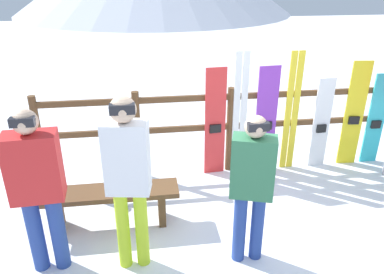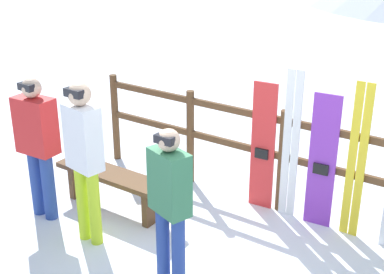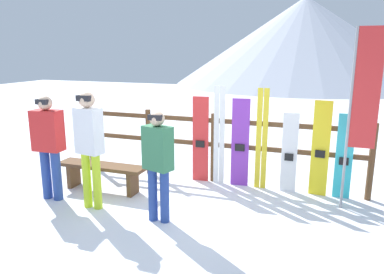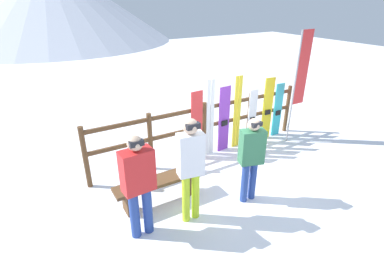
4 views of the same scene
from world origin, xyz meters
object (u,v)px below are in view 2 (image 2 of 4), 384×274
bench (113,182)px  snowboard_purple (322,162)px  ski_pair_yellow (357,162)px  snowboard_red (263,147)px  person_plaid_green (170,197)px  ski_pair_white (291,145)px  person_white (84,151)px  person_red (37,140)px

bench → snowboard_purple: snowboard_purple is taller
ski_pair_yellow → snowboard_red: bearing=-179.8°
bench → snowboard_red: size_ratio=1.00×
snowboard_purple → person_plaid_green: bearing=-112.4°
ski_pair_white → snowboard_purple: ski_pair_white is taller
snowboard_purple → ski_pair_yellow: ski_pair_yellow is taller
person_white → snowboard_purple: person_white is taller
ski_pair_white → person_red: bearing=-144.6°
bench → ski_pair_yellow: ski_pair_yellow is taller
bench → ski_pair_yellow: size_ratio=0.90×
person_red → ski_pair_yellow: 3.51m
snowboard_red → person_plaid_green: bearing=-90.2°
ski_pair_yellow → bench: bearing=-157.3°
bench → person_red: size_ratio=0.94×
person_white → person_red: bearing=174.6°
person_plaid_green → snowboard_red: person_plaid_green is taller
ski_pair_white → snowboard_red: bearing=-179.4°
bench → person_white: (0.27, -0.67, 0.71)m
person_white → ski_pair_white: size_ratio=1.01×
bench → ski_pair_white: bearing=30.9°
person_white → snowboard_purple: bearing=42.5°
person_plaid_green → snowboard_red: size_ratio=1.01×
person_plaid_green → ski_pair_white: bearing=78.9°
bench → snowboard_purple: 2.44m
snowboard_red → snowboard_purple: 0.74m
person_white → ski_pair_yellow: bearing=37.4°
ski_pair_white → ski_pair_yellow: bearing=0.0°
person_plaid_green → ski_pair_white: size_ratio=0.89×
bench → person_red: 1.02m
bench → snowboard_red: 1.83m
ski_pair_white → snowboard_purple: (0.39, -0.00, -0.11)m
person_plaid_green → snowboard_purple: size_ratio=1.01×
person_plaid_green → person_red: bearing=175.7°
bench → person_plaid_green: bearing=-27.7°
person_plaid_green → ski_pair_white: (0.36, 1.81, -0.03)m
bench → snowboard_red: (1.43, 1.06, 0.42)m
bench → person_red: bearing=-132.9°
ski_pair_yellow → person_red: bearing=-151.8°
snowboard_purple → ski_pair_white: bearing=179.5°
person_plaid_green → ski_pair_yellow: 2.12m
person_red → ski_pair_yellow: bearing=28.2°
person_red → bench: bearing=47.1°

